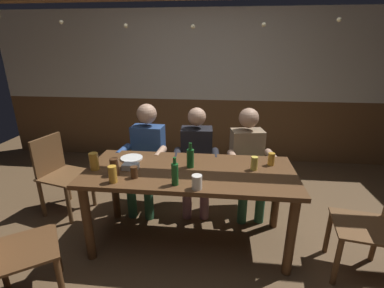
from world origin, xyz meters
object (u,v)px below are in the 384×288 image
dining_table (190,181)px  chair_empty_far_end (10,250)px  pint_glass_5 (197,182)px  pint_glass_6 (114,167)px  person_1 (196,155)px  pint_glass_2 (254,163)px  pint_glass_1 (94,161)px  chair_empty_near_right (59,172)px  person_2 (248,157)px  bottle_0 (191,158)px  plate_0 (132,158)px  pint_glass_3 (113,174)px  person_0 (146,152)px  chair_empty_near_left (375,226)px  bottle_1 (175,173)px  pint_glass_0 (271,159)px  pint_glass_4 (134,172)px  condiment_caddy (131,166)px

dining_table → chair_empty_far_end: (-1.16, -0.82, -0.18)m
pint_glass_5 → pint_glass_6: size_ratio=0.76×
person_1 → pint_glass_2: (0.57, -0.57, 0.18)m
pint_glass_1 → pint_glass_2: size_ratio=1.26×
chair_empty_near_right → pint_glass_6: pint_glass_6 is taller
pint_glass_1 → pint_glass_6: (0.22, -0.09, -0.00)m
chair_empty_near_right → pint_glass_2: (2.09, -0.33, 0.35)m
person_2 → chair_empty_far_end: person_2 is taller
person_2 → bottle_0: size_ratio=5.12×
chair_empty_far_end → plate_0: 1.20m
bottle_0 → pint_glass_3: (-0.59, -0.36, -0.02)m
person_0 → pint_glass_3: person_0 is taller
bottle_0 → pint_glass_2: size_ratio=1.88×
chair_empty_near_left → bottle_1: bottle_1 is taller
pint_glass_0 → pint_glass_4: size_ratio=1.17×
person_2 → pint_glass_4: bearing=29.2°
pint_glass_0 → pint_glass_3: 1.41m
dining_table → bottle_0: 0.21m
person_1 → pint_glass_2: person_1 is taller
bottle_1 → pint_glass_5: (0.18, -0.05, -0.04)m
chair_empty_far_end → plate_0: (0.57, 1.01, 0.30)m
pint_glass_4 → pint_glass_5: size_ratio=0.88×
dining_table → chair_empty_near_left: 1.54m
bottle_1 → pint_glass_0: (0.82, 0.47, -0.04)m
condiment_caddy → pint_glass_3: pint_glass_3 is taller
condiment_caddy → person_2: bearing=31.1°
person_0 → chair_empty_near_right: person_0 is taller
bottle_0 → pint_glass_0: size_ratio=1.97×
bottle_0 → pint_glass_5: 0.41m
plate_0 → pint_glass_2: (1.17, -0.13, 0.05)m
plate_0 → bottle_0: bearing=-12.3°
pint_glass_4 → pint_glass_5: (0.54, -0.13, 0.01)m
chair_empty_far_end → pint_glass_5: (1.26, 0.48, 0.35)m
bottle_1 → person_2: bearing=54.3°
plate_0 → pint_glass_5: size_ratio=1.89×
bottle_0 → pint_glass_5: (0.09, -0.40, -0.04)m
person_1 → pint_glass_1: 1.13m
person_2 → chair_empty_near_left: (0.93, -0.88, -0.18)m
pint_glass_3 → pint_glass_5: pint_glass_3 is taller
chair_empty_far_end → bottle_1: (1.08, 0.53, 0.39)m
chair_empty_near_left → person_1: bearing=69.1°
person_0 → condiment_caddy: bearing=97.2°
bottle_0 → pint_glass_0: bearing=9.6°
dining_table → person_2: size_ratio=1.58×
person_0 → bottle_1: bearing=121.9°
pint_glass_6 → pint_glass_2: bearing=11.0°
bottle_0 → pint_glass_2: bottle_0 is taller
chair_empty_near_right → pint_glass_2: 2.15m
dining_table → pint_glass_6: (-0.62, -0.17, 0.19)m
pint_glass_4 → pint_glass_6: (-0.18, 0.04, 0.02)m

